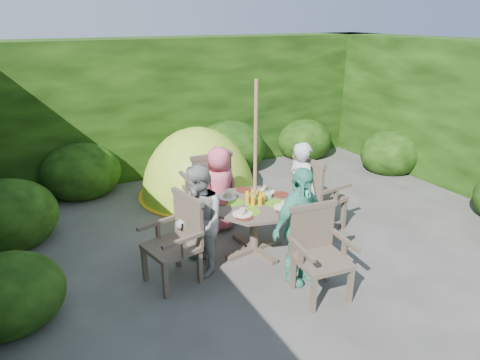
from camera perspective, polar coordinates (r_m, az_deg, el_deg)
name	(u,v)px	position (r m, az deg, el deg)	size (l,w,h in m)	color
ground	(301,251)	(5.69, 8.16, -9.40)	(60.00, 60.00, 0.00)	#47443F
hedge_enclosure	(253,135)	(6.25, 1.70, 6.08)	(9.00, 9.00, 2.50)	black
patio_table	(255,211)	(5.39, 1.99, -4.09)	(1.33, 1.33, 0.82)	#473A2E
parasol_pole	(255,171)	(5.19, 2.03, 1.17)	(0.04, 0.04, 2.20)	#97663C
garden_chair_right	(316,192)	(6.07, 10.11, -1.64)	(0.62, 0.68, 1.04)	#473A2E
garden_chair_left	(177,239)	(4.90, -8.39, -7.76)	(0.64, 0.69, 0.98)	#473A2E
garden_chair_back	(208,186)	(6.21, -4.28, -0.78)	(0.64, 0.58, 1.05)	#473A2E
garden_chair_front	(318,251)	(4.72, 10.42, -9.27)	(0.62, 0.57, 0.96)	#473A2E
child_right	(302,190)	(5.84, 8.21, -1.29)	(0.49, 0.32, 1.33)	silver
child_left	(200,221)	(4.95, -5.42, -5.45)	(0.64, 0.50, 1.32)	#9E9D99
child_back	(220,189)	(5.98, -2.72, -1.18)	(0.59, 0.39, 1.21)	#E15D72
child_front	(299,226)	(4.80, 7.84, -6.14)	(0.80, 0.33, 1.37)	#4FBA99
dome_tent	(199,194)	(7.38, -5.50, -1.90)	(2.17, 2.17, 2.32)	#91D729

